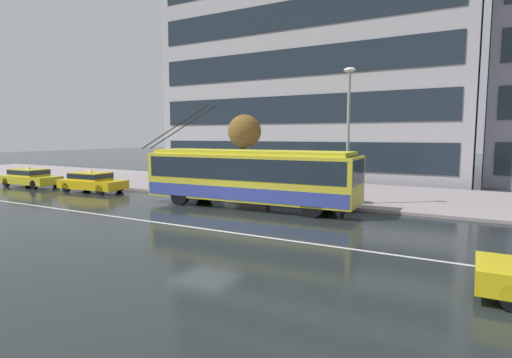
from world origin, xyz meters
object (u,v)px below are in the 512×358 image
Objects in this scene: pedestrian_at_shelter at (342,173)px; street_lamp at (348,125)px; street_tree_bare at (245,133)px; bus_shelter at (245,163)px; pedestrian_approaching_curb at (268,181)px; taxi_queued_behind_bus at (92,181)px; trolleybus at (249,176)px; taxi_far_behind at (30,177)px; pedestrian_walking_past at (319,170)px.

street_lamp is at bearing -11.45° from pedestrian_at_shelter.
bus_shelter is at bearing -59.42° from street_tree_bare.
pedestrian_at_shelter is at bearing 1.64° from pedestrian_approaching_curb.
street_tree_bare is (8.48, 5.03, 3.10)m from taxi_queued_behind_bus.
taxi_queued_behind_bus is 10.11m from bus_shelter.
taxi_far_behind is at bearing -178.51° from trolleybus.
taxi_queued_behind_bus is at bearing 2.95° from taxi_far_behind.
taxi_queued_behind_bus is 10.34m from street_tree_bare.
pedestrian_approaching_curb is at bearing -39.42° from street_tree_bare.
pedestrian_at_shelter is (6.22, -0.71, -0.26)m from bus_shelter.
bus_shelter is at bearing -166.69° from pedestrian_walking_past.
trolleybus is 7.57× the size of pedestrian_approaching_curb.
trolleybus is at bearing -55.83° from bus_shelter.
taxi_queued_behind_bus is at bearing -167.19° from pedestrian_approaching_curb.
trolleybus is at bearing -116.45° from pedestrian_walking_past.
street_tree_bare is at bearing 20.12° from taxi_far_behind.
pedestrian_walking_past is at bearing 17.92° from taxi_queued_behind_bus.
pedestrian_approaching_curb is at bearing 12.81° from taxi_queued_behind_bus.
street_lamp is 7.84m from street_tree_bare.
pedestrian_approaching_curb is 3.07m from pedestrian_walking_past.
street_tree_bare is (-2.96, 2.43, 2.70)m from pedestrian_approaching_curb.
taxi_far_behind is 22.52m from street_lamp.
bus_shelter is (15.53, 3.74, 1.26)m from taxi_far_behind.
trolleybus is at bearing 1.49° from taxi_far_behind.
pedestrian_walking_past reaches higher than pedestrian_approaching_curb.
trolleybus is 17.79m from taxi_far_behind.
pedestrian_walking_past is at bearing -6.07° from street_tree_bare.
trolleybus is 3.22× the size of bus_shelter.
pedestrian_walking_past is at bearing 13.31° from bus_shelter.
bus_shelter reaches higher than pedestrian_at_shelter.
taxi_far_behind is 0.69× the size of street_lamp.
bus_shelter is at bearing 13.55° from taxi_far_behind.
taxi_queued_behind_bus is 16.54m from street_lamp.
trolleybus is 11.69m from taxi_queued_behind_bus.
pedestrian_walking_past is (4.38, 1.04, -0.29)m from bus_shelter.
pedestrian_walking_past is (13.81, 4.46, 0.97)m from taxi_queued_behind_bus.
trolleybus is at bearing -147.19° from pedestrian_at_shelter.
street_lamp reaches higher than trolleybus.
bus_shelter is 2.34m from pedestrian_approaching_curb.
taxi_far_behind is 20.50m from pedestrian_walking_past.
taxi_queued_behind_bus is at bearing -179.28° from trolleybus.
street_tree_bare reaches higher than taxi_far_behind.
taxi_far_behind is 2.40× the size of pedestrian_walking_past.
taxi_far_behind and taxi_queued_behind_bus have the same top height.
street_lamp is at bearing 9.48° from taxi_queued_behind_bus.
trolleybus is 2.51m from pedestrian_approaching_curb.
street_tree_bare reaches higher than pedestrian_at_shelter.
street_tree_bare reaches higher than pedestrian_approaching_curb.
pedestrian_walking_past is (2.37, 1.86, 0.58)m from pedestrian_approaching_curb.
street_lamp reaches higher than street_tree_bare.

